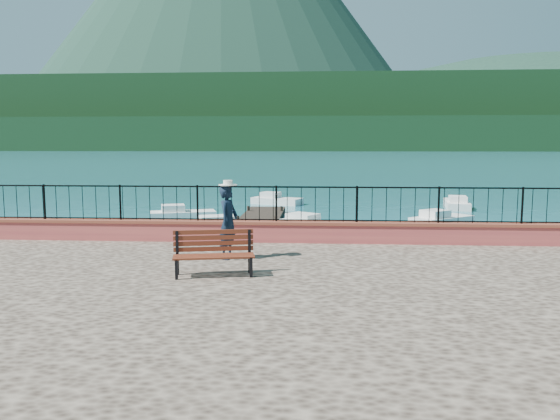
# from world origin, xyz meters

# --- Properties ---
(ground) EXTENTS (2000.00, 2000.00, 0.00)m
(ground) POSITION_xyz_m (0.00, 0.00, 0.00)
(ground) COLOR #19596B
(ground) RESTS_ON ground
(parapet) EXTENTS (28.00, 0.46, 0.58)m
(parapet) POSITION_xyz_m (0.00, 3.70, 1.49)
(parapet) COLOR #C35146
(parapet) RESTS_ON promenade
(railing) EXTENTS (27.00, 0.05, 0.95)m
(railing) POSITION_xyz_m (0.00, 3.70, 2.25)
(railing) COLOR black
(railing) RESTS_ON parapet
(dock) EXTENTS (2.00, 16.00, 0.30)m
(dock) POSITION_xyz_m (-2.00, 12.00, 0.15)
(dock) COLOR #2D231C
(dock) RESTS_ON ground
(far_forest) EXTENTS (900.00, 60.00, 18.00)m
(far_forest) POSITION_xyz_m (0.00, 300.00, 9.00)
(far_forest) COLOR black
(far_forest) RESTS_ON ground
(foothills) EXTENTS (900.00, 120.00, 44.00)m
(foothills) POSITION_xyz_m (0.00, 360.00, 22.00)
(foothills) COLOR black
(foothills) RESTS_ON ground
(companion_hill) EXTENTS (448.00, 384.00, 180.00)m
(companion_hill) POSITION_xyz_m (220.00, 560.00, 0.00)
(companion_hill) COLOR #142D23
(companion_hill) RESTS_ON ground
(park_bench) EXTENTS (1.73, 0.86, 0.92)m
(park_bench) POSITION_xyz_m (-1.29, -0.28, 1.48)
(park_bench) COLOR black
(park_bench) RESTS_ON promenade
(person) EXTENTS (0.57, 0.72, 1.74)m
(person) POSITION_xyz_m (-1.26, 1.42, 2.07)
(person) COLOR black
(person) RESTS_ON promenade
(hat) EXTENTS (0.44, 0.44, 0.12)m
(hat) POSITION_xyz_m (-1.26, 1.42, 3.00)
(hat) COLOR silver
(hat) RESTS_ON person
(boat_0) EXTENTS (4.54, 2.64, 0.80)m
(boat_0) POSITION_xyz_m (-2.90, 12.46, 0.40)
(boat_0) COLOR white
(boat_0) RESTS_ON ground
(boat_1) EXTENTS (3.73, 3.24, 0.80)m
(boat_1) POSITION_xyz_m (0.64, 12.95, 0.40)
(boat_1) COLOR silver
(boat_1) RESTS_ON ground
(boat_2) EXTENTS (3.36, 2.98, 0.80)m
(boat_2) POSITION_xyz_m (6.83, 15.31, 0.40)
(boat_2) COLOR silver
(boat_2) RESTS_ON ground
(boat_3) EXTENTS (3.56, 2.26, 0.80)m
(boat_3) POSITION_xyz_m (-6.14, 16.52, 0.40)
(boat_3) COLOR silver
(boat_3) RESTS_ON ground
(boat_4) EXTENTS (3.48, 2.47, 0.80)m
(boat_4) POSITION_xyz_m (-1.77, 23.94, 0.40)
(boat_4) COLOR silver
(boat_4) RESTS_ON ground
(boat_5) EXTENTS (1.88, 4.07, 0.80)m
(boat_5) POSITION_xyz_m (9.39, 22.77, 0.40)
(boat_5) COLOR silver
(boat_5) RESTS_ON ground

